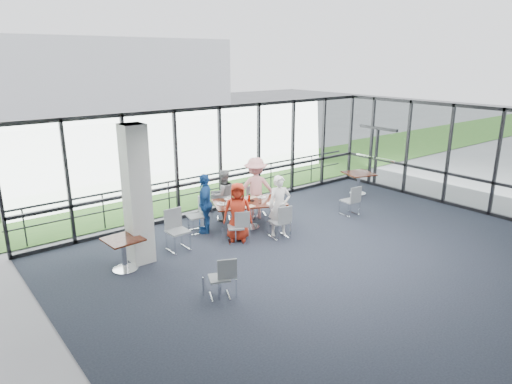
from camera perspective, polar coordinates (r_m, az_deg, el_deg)
floor at (r=10.87m, az=10.81°, el=-8.72°), size 12.00×10.00×0.02m
ceiling at (r=9.95m, az=11.81°, el=8.27°), size 12.00×10.00×0.04m
wall_left at (r=7.15m, az=-22.40°, el=-9.37°), size 0.10×10.00×3.20m
curtain_wall_back at (r=13.93m, az=-4.50°, el=4.16°), size 12.00×0.10×3.20m
curtain_wall_right at (r=15.26m, az=26.18°, el=3.59°), size 0.10×10.00×3.20m
exit_door at (r=17.25m, az=14.77°, el=4.20°), size 0.12×1.60×2.10m
structural_column at (r=10.55m, az=-14.67°, el=-0.38°), size 0.50×0.50×3.20m
apron at (r=18.55m, az=-13.08°, el=1.77°), size 80.00×70.00×0.02m
grass_strip at (r=16.82m, az=-10.12°, el=0.53°), size 80.00×5.00×0.01m
hangar_main at (r=40.05m, az=-22.18°, el=13.10°), size 24.00×10.00×6.00m
guard_rail at (r=14.68m, az=-5.72°, el=0.35°), size 12.00×0.06×0.06m
main_table at (r=12.57m, az=-0.85°, el=-1.76°), size 2.20×1.73×0.75m
side_table_left at (r=10.50m, az=-16.25°, el=-6.29°), size 0.81×0.81×0.75m
side_table_right at (r=16.09m, az=12.73°, el=1.98°), size 1.13×1.13×0.75m
diner_near_left at (r=11.67m, az=-2.30°, el=-2.50°), size 0.89×0.84×1.53m
diner_near_right at (r=12.00m, az=2.96°, el=-1.74°), size 0.72×0.65×1.63m
diner_far_left at (r=13.12m, az=-4.10°, el=-0.43°), size 0.80×0.58×1.50m
diner_far_right at (r=13.27m, az=-0.05°, el=0.50°), size 1.31×1.12×1.81m
diner_end at (r=12.27m, az=-6.37°, el=-1.40°), size 0.96×1.08×1.63m
chair_main_nl at (r=11.64m, az=-2.54°, el=-4.42°), size 0.55×0.55×0.82m
chair_main_nr at (r=11.94m, az=2.92°, el=-3.75°), size 0.50×0.50×0.87m
chair_main_fl at (r=13.35m, az=-4.11°, el=-1.69°), size 0.55×0.55×0.81m
chair_main_fr at (r=13.64m, az=0.31°, el=-1.14°), size 0.56×0.56×0.86m
chair_main_end at (r=12.39m, az=-7.49°, el=-3.02°), size 0.52×0.52×0.91m
chair_spare_la at (r=9.12m, az=-4.60°, el=-10.67°), size 0.53×0.53×0.82m
chair_spare_lb at (r=11.29m, az=-9.75°, el=-4.86°), size 0.50×0.50×1.00m
chair_spare_r at (r=13.91m, az=11.65°, el=-1.09°), size 0.48×0.48×0.89m
plate_nl at (r=12.06m, az=-2.59°, el=-1.92°), size 0.24×0.24×0.01m
plate_nr at (r=12.34m, az=1.97°, el=-1.48°), size 0.28×0.28×0.01m
plate_fl at (r=12.76m, az=-3.43°, el=-0.88°), size 0.25×0.25×0.01m
plate_fr at (r=12.91m, az=0.70°, el=-0.65°), size 0.26×0.26×0.01m
plate_end at (r=12.36m, az=-4.35°, el=-1.49°), size 0.27×0.27×0.01m
tumbler_a at (r=12.25m, az=-1.74°, el=-1.30°), size 0.07×0.07×0.15m
tumbler_b at (r=12.34m, az=0.50°, el=-1.14°), size 0.07×0.07×0.15m
tumbler_c at (r=12.71m, az=-0.95°, el=-0.64°), size 0.07×0.07×0.14m
tumbler_d at (r=12.19m, az=-3.83°, el=-1.43°), size 0.07×0.07×0.14m
menu_a at (r=12.14m, az=-0.78°, el=-1.80°), size 0.29×0.22×0.00m
menu_b at (r=12.53m, az=3.02°, el=-1.24°), size 0.38×0.33×0.00m
menu_c at (r=12.92m, az=-0.51°, el=-0.66°), size 0.30×0.21×0.00m
condiment_caddy at (r=12.56m, az=-0.48°, el=-1.09°), size 0.10×0.07×0.04m
ketchup_bottle at (r=12.52m, az=-0.87°, el=-0.81°), size 0.06×0.06×0.18m
green_bottle at (r=12.59m, az=-0.81°, el=-0.66°), size 0.05×0.05×0.20m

